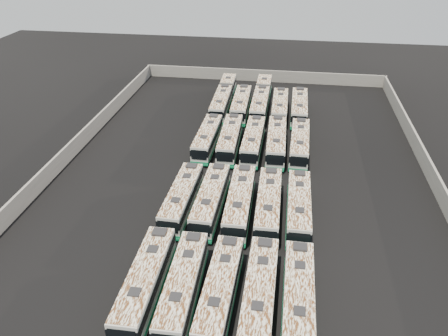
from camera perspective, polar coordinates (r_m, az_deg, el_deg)
ground at (r=52.44m, az=2.11°, el=-1.41°), size 140.00×140.00×0.00m
perimeter_wall at (r=51.88m, az=2.13°, el=-0.38°), size 45.20×73.20×2.20m
bus_front_far_left at (r=37.08m, az=-10.21°, el=-14.44°), size 2.57×11.30×3.17m
bus_front_left at (r=36.38m, az=-5.38°, el=-15.15°), size 2.56×11.04×3.10m
bus_front_center at (r=35.90m, az=-0.53°, el=-15.79°), size 2.58×10.96×3.07m
bus_front_right at (r=35.71m, az=4.67°, el=-16.15°), size 2.44×11.15×3.14m
bus_front_far_right at (r=35.75m, az=9.67°, el=-16.55°), size 2.38×11.05×3.11m
bus_midfront_far_left at (r=46.33m, az=-5.50°, el=-3.92°), size 2.47×10.92×3.06m
bus_midfront_left at (r=45.82m, az=-1.74°, el=-4.15°), size 2.54×11.14×3.13m
bus_midfront_center at (r=45.38m, az=2.07°, el=-4.49°), size 2.53×11.30×3.17m
bus_midfront_right at (r=45.21m, az=5.83°, el=-4.83°), size 2.49×11.16×3.13m
bus_midfront_far_right at (r=45.34m, az=9.72°, el=-5.08°), size 2.36×10.95×3.08m
bus_midback_far_left at (r=58.67m, az=-2.17°, el=3.92°), size 2.42×10.80×3.03m
bus_midback_left at (r=58.27m, az=0.79°, el=3.80°), size 2.60×11.16×3.13m
bus_midback_center at (r=57.98m, az=3.81°, el=3.57°), size 2.43×10.99×3.09m
bus_midback_right at (r=57.96m, az=6.85°, el=3.44°), size 2.56×11.23×3.15m
bus_midback_far_right at (r=57.99m, az=9.84°, el=3.17°), size 2.57×10.97×3.07m
bus_back_far_left at (r=72.63m, az=-0.05°, el=9.23°), size 2.65×17.16×3.10m
bus_back_left at (r=69.54m, az=2.24°, el=8.27°), size 2.60×11.29×3.17m
bus_back_center at (r=72.17m, az=4.90°, el=9.01°), size 2.40×17.42×3.16m
bus_back_right at (r=69.11m, az=7.30°, el=7.86°), size 2.40×10.92×3.07m
bus_back_far_right at (r=69.26m, az=9.79°, el=7.77°), size 2.46×11.31×3.18m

